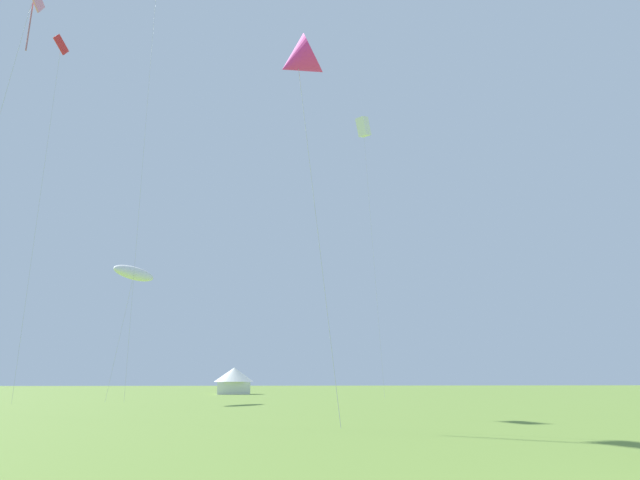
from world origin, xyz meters
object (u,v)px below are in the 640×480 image
kite_red_diamond (60,52)px  kite_white_box (363,127)px  festival_tent_left (234,379)px  kite_white_parafoil (134,273)px  kite_magenta_delta (298,61)px

kite_red_diamond → kite_white_box: 29.78m
festival_tent_left → kite_white_parafoil: bearing=-109.2°
kite_red_diamond → kite_magenta_delta: (16.78, -21.55, -12.64)m
festival_tent_left → kite_red_diamond: bearing=-120.3°
kite_white_parafoil → festival_tent_left: kite_white_parafoil is taller
kite_magenta_delta → kite_white_parafoil: kite_magenta_delta is taller
kite_red_diamond → kite_white_parafoil: bearing=17.2°
kite_magenta_delta → kite_white_parafoil: 26.13m
kite_white_box → kite_red_diamond: bearing=-158.5°
kite_red_diamond → kite_magenta_delta: size_ratio=1.85×
kite_white_box → kite_magenta_delta: 36.81m
kite_magenta_delta → kite_white_parafoil: size_ratio=1.49×
kite_red_diamond → festival_tent_left: kite_red_diamond is taller
kite_red_diamond → festival_tent_left: (15.08, 25.85, -25.44)m
kite_red_diamond → kite_white_box: size_ratio=0.99×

